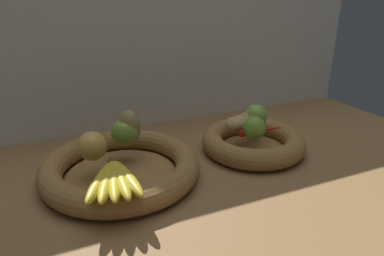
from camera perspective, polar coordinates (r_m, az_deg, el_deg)
The scene contains 13 objects.
ground_plane at distance 90.11cm, azimuth 0.91°, elevation -5.93°, with size 140.00×90.00×3.00cm, color olive.
back_wall at distance 108.42cm, azimuth -5.80°, elevation 14.90°, with size 140.00×3.00×55.00cm.
fruit_bowl_left at distance 81.66cm, azimuth -11.58°, elevation -6.37°, with size 36.13×36.13×5.41cm.
fruit_bowl_right at distance 94.21cm, azimuth 9.97°, elevation -2.25°, with size 27.46×27.46×5.41cm.
apple_green_back at distance 84.38cm, azimuth -10.92°, elevation -0.69°, with size 6.62×6.62×6.62cm, color #7AA338.
apple_golden_left at distance 79.03cm, azimuth -16.03°, elevation -2.85°, with size 6.46×6.46×6.46cm, color gold.
pear_brown at distance 84.58cm, azimuth -10.27°, elevation 0.11°, with size 5.51×5.38×8.54cm, color olive.
banana_bunch_front at distance 68.81cm, azimuth -12.64°, elevation -8.17°, with size 11.81×16.77×2.65cm.
potato_back at distance 96.27cm, azimuth 9.79°, elevation 1.55°, with size 8.04×5.42×4.37cm, color #A38451.
potato_oblong at distance 92.64cm, azimuth 7.65°, elevation 0.76°, with size 7.86×5.52×4.07cm, color tan.
lime_near at distance 88.14cm, azimuth 10.17°, elevation 0.05°, with size 5.74×5.74×5.74cm, color #6B9E33.
lime_far at distance 96.10cm, azimuth 10.43°, elevation 2.01°, with size 6.07×6.07×6.07cm, color #7AAD3D.
chili_pepper at distance 92.13cm, azimuth 11.47°, elevation -0.37°, with size 1.85×1.85×13.07cm, color red.
Camera 1 is at (-33.21, -72.36, 40.69)cm, focal length 32.56 mm.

